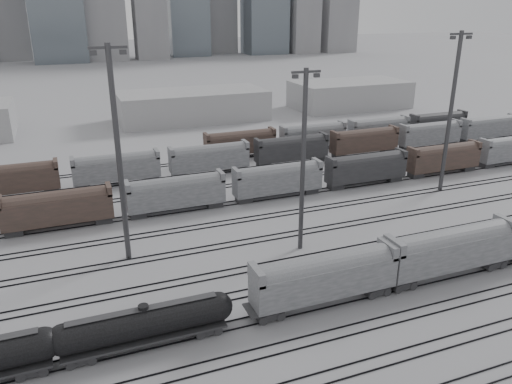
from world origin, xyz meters
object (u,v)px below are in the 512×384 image
object	(u,v)px
tank_car_b	(145,324)
hopper_car_b	(451,248)
hopper_car_a	(325,275)
light_mast_c	(303,158)

from	to	relation	value
tank_car_b	hopper_car_b	xyz separation A→B (m)	(35.20, -0.00, 1.25)
hopper_car_a	hopper_car_b	xyz separation A→B (m)	(16.44, -0.00, 0.13)
hopper_car_a	light_mast_c	distance (m)	15.93
hopper_car_a	light_mast_c	xyz separation A→B (m)	(3.54, 12.82, 8.77)
tank_car_b	hopper_car_a	bearing A→B (deg)	0.00
hopper_car_b	light_mast_c	bearing A→B (deg)	135.18
tank_car_b	hopper_car_a	xyz separation A→B (m)	(18.76, 0.00, 1.12)
hopper_car_a	light_mast_c	size ratio (longest dim) A/B	0.69
light_mast_c	hopper_car_a	bearing A→B (deg)	-105.45
tank_car_b	hopper_car_a	distance (m)	18.79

